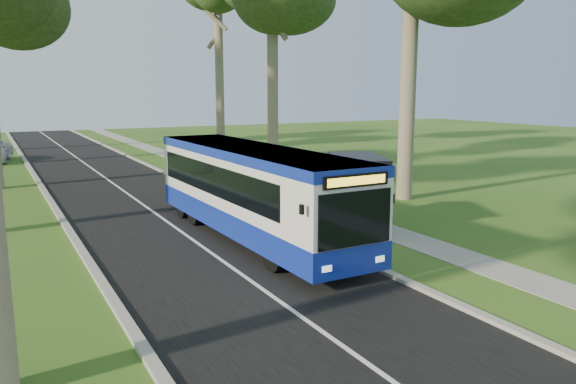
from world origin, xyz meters
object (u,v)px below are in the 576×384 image
at_px(bus_stop_sign, 373,206).
at_px(bus, 253,192).
at_px(bus_shelter, 368,179).
at_px(litter_bin, 250,194).

bearing_deg(bus_stop_sign, bus, 128.16).
relative_size(bus_stop_sign, bus_shelter, 0.69).
height_order(bus, bus_shelter, bus).
distance_m(bus_stop_sign, bus_shelter, 2.96).
relative_size(bus_stop_sign, litter_bin, 2.65).
xyz_separation_m(bus, bus_shelter, (3.97, -1.08, 0.28)).
bearing_deg(bus_stop_sign, bus_shelter, 61.05).
bearing_deg(bus_shelter, bus, -171.39).
distance_m(bus_shelter, litter_bin, 6.58).
distance_m(bus, bus_stop_sign, 4.25).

